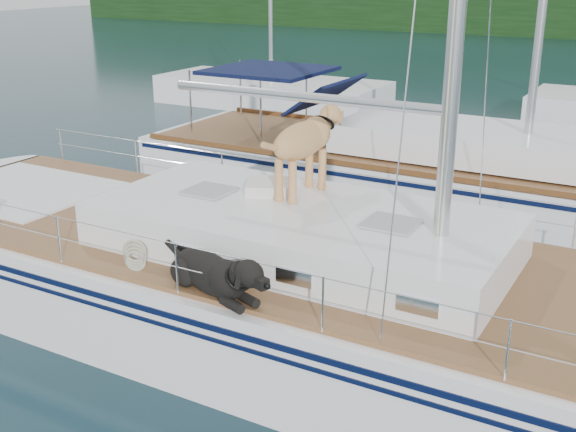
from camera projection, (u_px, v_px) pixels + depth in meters
The scene contains 4 objects.
ground at pixel (249, 323), 9.96m from camera, with size 120.00×120.00×0.00m, color black.
main_sailboat at pixel (255, 279), 9.68m from camera, with size 12.00×3.94×14.01m.
neighbor_sailboat at pixel (408, 174), 14.77m from camera, with size 11.00×3.50×13.30m.
bg_boat_west at pixel (271, 93), 25.02m from camera, with size 8.00×3.00×11.65m.
Camera 1 is at (4.86, -7.48, 4.70)m, focal length 45.00 mm.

